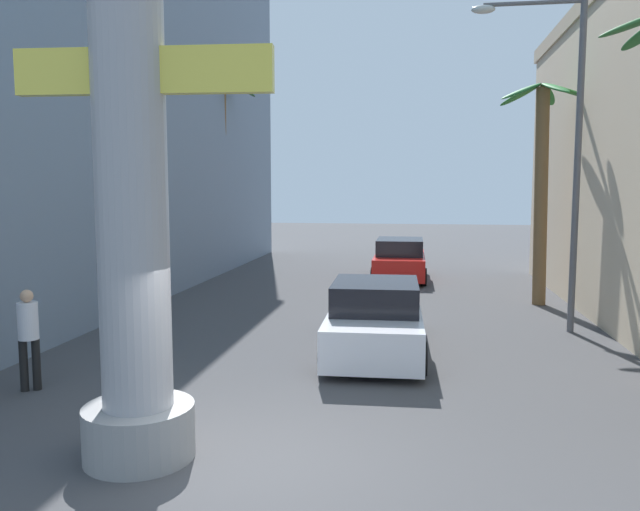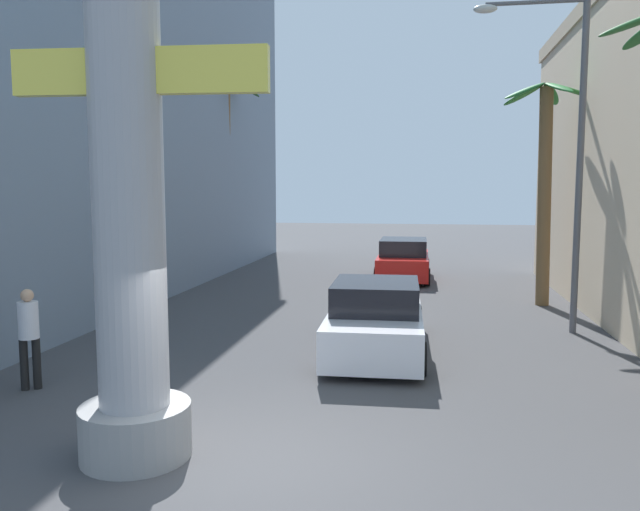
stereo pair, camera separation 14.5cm
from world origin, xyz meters
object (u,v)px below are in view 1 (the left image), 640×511
Objects in this scene: neon_sign_pole at (129,110)px; pedestrian_curb_left at (28,332)px; street_lamp at (562,134)px; car_far at (400,260)px; car_lead at (376,319)px; palm_tree_far_left at (222,149)px; palm_tree_mid_right at (541,172)px.

pedestrian_curb_left is at bearing 143.58° from neon_sign_pole.
street_lamp is 10.10m from car_far.
street_lamp is at bearing 30.76° from car_lead.
palm_tree_far_left is at bearing 104.28° from neon_sign_pole.
palm_tree_mid_right is (4.46, 6.21, 3.26)m from car_lead.
pedestrian_curb_left is (-5.74, -3.61, 0.34)m from car_lead.
car_lead is (-4.22, -2.51, -4.08)m from street_lamp.
car_lead is at bearing -91.03° from car_far.
neon_sign_pole is 5.12m from pedestrian_curb_left.
palm_tree_mid_right is at bearing 54.30° from car_lead.
street_lamp is at bearing 31.59° from pedestrian_curb_left.
pedestrian_curb_left is at bearing -136.09° from palm_tree_mid_right.
neon_sign_pole is 5.68× the size of pedestrian_curb_left.
palm_tree_mid_right is 0.81× the size of palm_tree_far_left.
neon_sign_pole is 7.47m from car_lead.
pedestrian_curb_left is at bearing -112.32° from car_far.
street_lamp is at bearing -64.25° from car_far.
palm_tree_mid_right is (0.24, 3.70, -0.81)m from street_lamp.
car_far is 15.64m from pedestrian_curb_left.
palm_tree_far_left is (-7.44, 1.23, 4.38)m from car_far.
car_lead is at bearing -125.70° from palm_tree_mid_right.
palm_tree_far_left reaches higher than car_far.
palm_tree_mid_right reaches higher than pedestrian_curb_left.
neon_sign_pole reaches higher than car_far.
palm_tree_mid_right is 3.73× the size of pedestrian_curb_left.
car_far is at bearing 115.75° from street_lamp.
neon_sign_pole reaches higher than pedestrian_curb_left.
palm_tree_far_left is (-11.46, 9.56, 0.34)m from street_lamp.
palm_tree_mid_right is at bearing 43.91° from pedestrian_curb_left.
car_lead is at bearing 65.55° from neon_sign_pole.
neon_sign_pole is at bearing -75.72° from palm_tree_far_left.
street_lamp is at bearing -39.84° from palm_tree_far_left.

